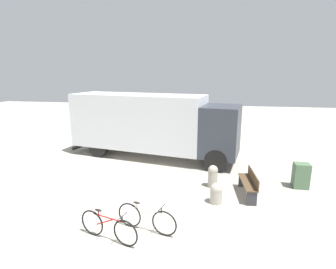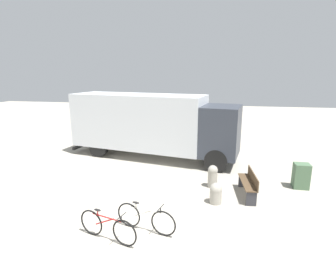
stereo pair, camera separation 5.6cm
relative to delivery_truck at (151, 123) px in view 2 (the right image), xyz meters
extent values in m
plane|color=#A8A091|center=(1.29, -6.72, -1.82)|extent=(60.00, 60.00, 0.00)
cube|color=silver|center=(-0.71, 0.13, 0.07)|extent=(7.16, 3.40, 2.74)
cube|color=#333842|center=(3.50, -0.64, -0.14)|extent=(2.04, 2.38, 2.33)
cube|color=black|center=(-4.14, 0.75, -1.53)|extent=(0.47, 2.08, 0.16)
cylinder|color=black|center=(3.67, 0.29, -1.30)|extent=(1.06, 0.46, 1.03)
cylinder|color=black|center=(3.34, -1.56, -1.30)|extent=(1.06, 0.46, 1.03)
cylinder|color=black|center=(-2.40, 1.39, -1.30)|extent=(1.06, 0.46, 1.03)
cylinder|color=black|center=(-2.74, -0.46, -1.30)|extent=(1.06, 0.46, 1.03)
cube|color=brown|center=(4.45, -3.75, -1.30)|extent=(0.53, 1.65, 0.03)
cube|color=brown|center=(4.63, -3.74, -1.13)|extent=(0.17, 1.62, 0.39)
cube|color=#2D2D33|center=(4.51, -4.51, -1.57)|extent=(0.34, 0.08, 0.50)
cube|color=#2D2D33|center=(4.38, -3.00, -1.57)|extent=(0.34, 0.08, 0.50)
torus|color=black|center=(0.04, -6.94, -1.45)|extent=(0.72, 0.24, 0.74)
torus|color=black|center=(1.08, -7.23, -1.45)|extent=(0.72, 0.24, 0.74)
cylinder|color=red|center=(0.56, -7.09, -1.16)|extent=(0.90, 0.29, 0.04)
cylinder|color=red|center=(0.48, -7.06, -1.29)|extent=(0.60, 0.20, 0.34)
cylinder|color=red|center=(0.27, -7.00, -1.10)|extent=(0.03, 0.03, 0.12)
ellipsoid|color=black|center=(0.27, -7.00, -1.02)|extent=(0.24, 0.15, 0.05)
cylinder|color=black|center=(1.00, -7.21, -1.08)|extent=(0.03, 0.03, 0.16)
cylinder|color=black|center=(1.00, -7.21, -1.00)|extent=(0.14, 0.43, 0.02)
torus|color=black|center=(0.91, -6.38, -1.45)|extent=(0.73, 0.21, 0.74)
torus|color=black|center=(1.96, -6.63, -1.45)|extent=(0.73, 0.21, 0.74)
cylinder|color=silver|center=(1.43, -6.51, -1.16)|extent=(0.90, 0.25, 0.04)
cylinder|color=silver|center=(1.36, -6.49, -1.29)|extent=(0.60, 0.18, 0.34)
cylinder|color=silver|center=(1.14, -6.44, -1.10)|extent=(0.03, 0.03, 0.12)
ellipsoid|color=black|center=(1.14, -6.44, -1.02)|extent=(0.23, 0.14, 0.05)
cylinder|color=black|center=(1.88, -6.61, -1.08)|extent=(0.03, 0.03, 0.16)
cylinder|color=black|center=(1.88, -6.61, -1.00)|extent=(0.13, 0.43, 0.02)
cylinder|color=#9E998C|center=(3.34, -4.52, -1.56)|extent=(0.40, 0.40, 0.51)
sphere|color=#9E998C|center=(3.34, -4.52, -1.31)|extent=(0.42, 0.42, 0.42)
cylinder|color=#9E998C|center=(3.22, -3.22, -1.47)|extent=(0.36, 0.36, 0.69)
sphere|color=#9E998C|center=(3.22, -3.22, -1.13)|extent=(0.38, 0.38, 0.38)
cube|color=#4C6B4C|center=(6.54, -2.70, -1.33)|extent=(0.56, 0.46, 0.97)
camera|label=1|loc=(3.15, -12.82, 2.49)|focal=28.00mm
camera|label=2|loc=(3.21, -12.81, 2.49)|focal=28.00mm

